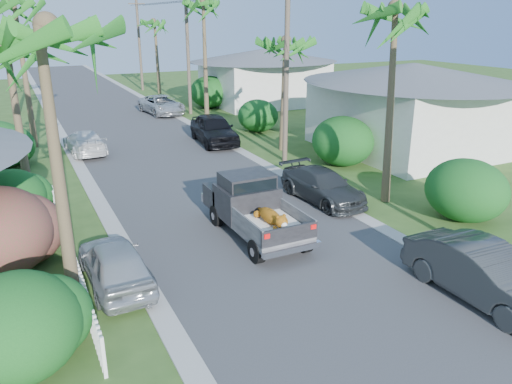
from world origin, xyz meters
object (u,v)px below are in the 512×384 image
palm_l_a (38,28)px  house_right_near (410,111)px  utility_pole_b (286,71)px  house_right_far (263,79)px  palm_l_d (5,27)px  parked_car_lf (85,142)px  parked_car_ln (115,264)px  palm_r_b (285,41)px  parked_car_rd (162,105)px  palm_r_c (203,3)px  pickup_truck (250,205)px  parked_car_rn (484,274)px  parked_car_rm (322,186)px  palm_r_a (399,9)px  palm_l_b (6,46)px  parked_car_rf (214,129)px  utility_pole_d (139,44)px  palm_l_c (14,2)px  utility_pole_c (188,53)px  palm_r_d (155,22)px

palm_l_a → house_right_near: size_ratio=0.91×
utility_pole_b → house_right_far: bearing=66.5°
palm_l_d → utility_pole_b: bearing=-60.0°
parked_car_lf → house_right_near: (16.60, -7.14, 1.59)m
parked_car_ln → palm_r_b: 16.97m
palm_l_d → parked_car_rd: bearing=-26.6°
house_right_near → utility_pole_b: bearing=172.3°
palm_r_b → palm_r_c: palm_r_c is taller
pickup_truck → house_right_near: bearing=26.6°
parked_car_rn → parked_car_rm: size_ratio=1.04×
palm_r_a → utility_pole_b: 7.58m
palm_l_b → palm_r_c: bearing=47.1°
palm_l_d → palm_l_a: bearing=-89.4°
parked_car_rn → palm_r_a: size_ratio=0.52×
utility_pole_b → parked_car_rf: bearing=110.1°
palm_l_a → parked_car_rd: bearing=69.3°
parked_car_rf → house_right_far: (9.31, 11.79, 1.27)m
parked_car_ln → utility_pole_d: 40.80m
palm_r_b → palm_r_c: (-0.40, 11.00, 2.16)m
parked_car_rn → utility_pole_d: size_ratio=0.51×
pickup_truck → parked_car_rn: bearing=-62.0°
palm_l_c → utility_pole_b: bearing=-37.8°
house_right_far → utility_pole_d: utility_pole_d is taller
palm_l_b → palm_r_c: size_ratio=0.79×
parked_car_rd → utility_pole_b: size_ratio=0.56×
palm_l_d → palm_r_a: palm_r_a is taller
parked_car_rd → palm_l_a: 28.42m
palm_r_b → utility_pole_d: size_ratio=0.80×
parked_car_lf → utility_pole_d: (9.20, 23.86, 3.97)m
utility_pole_d → parked_car_rm: bearing=-92.6°
parked_car_lf → palm_r_a: size_ratio=0.50×
parked_car_rm → utility_pole_c: (1.61, 21.00, 3.97)m
utility_pole_b → utility_pole_c: size_ratio=1.00×
palm_l_b → parked_car_rm: bearing=-24.9°
parked_car_lf → palm_r_b: 12.23m
parked_car_rd → utility_pole_c: size_ratio=0.56×
parked_car_rm → palm_l_b: size_ratio=0.59×
palm_l_a → palm_l_d: bearing=90.6°
palm_r_c → utility_pole_d: (-0.60, 17.00, -3.51)m
palm_r_d → parked_car_rn: bearing=-94.0°
parked_car_ln → parked_car_rf: bearing=-122.8°
parked_car_rm → house_right_far: house_right_far is taller
palm_l_a → palm_l_c: size_ratio=0.89×
parked_car_rm → palm_r_d: (2.51, 33.00, 6.10)m
palm_r_b → parked_car_rn: bearing=-100.4°
palm_l_a → palm_r_b: size_ratio=1.14×
parked_car_rf → palm_l_b: palm_l_b is taller
parked_car_rm → utility_pole_d: (1.61, 36.00, 3.97)m
parked_car_rd → palm_r_d: size_ratio=0.63×
parked_car_rd → parked_car_rn: bearing=-95.9°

